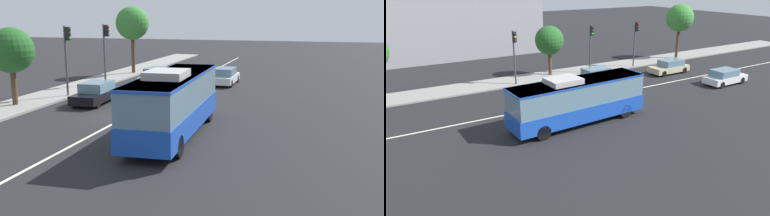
# 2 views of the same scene
# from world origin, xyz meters

# --- Properties ---
(ground_plane) EXTENTS (160.00, 160.00, 0.00)m
(ground_plane) POSITION_xyz_m (0.00, 0.00, 0.00)
(ground_plane) COLOR black
(sidewalk_kerb) EXTENTS (80.00, 3.58, 0.14)m
(sidewalk_kerb) POSITION_xyz_m (0.00, 8.16, 0.07)
(sidewalk_kerb) COLOR gray
(sidewalk_kerb) RESTS_ON ground_plane
(lane_centre_line) EXTENTS (76.00, 0.16, 0.01)m
(lane_centre_line) POSITION_xyz_m (0.00, 0.00, 0.01)
(lane_centre_line) COLOR silver
(lane_centre_line) RESTS_ON ground_plane
(transit_bus) EXTENTS (10.10, 2.96, 3.46)m
(transit_bus) POSITION_xyz_m (-3.53, -4.05, 1.81)
(transit_bus) COLOR #1947B7
(transit_bus) RESTS_ON ground_plane
(sedan_white) EXTENTS (4.50, 1.82, 1.46)m
(sedan_white) POSITION_xyz_m (13.64, -3.13, 0.72)
(sedan_white) COLOR white
(sedan_white) RESTS_ON ground_plane
(sedan_beige) EXTENTS (4.51, 1.84, 1.46)m
(sedan_beige) POSITION_xyz_m (12.06, 2.63, 0.72)
(sedan_beige) COLOR #C6B793
(sedan_beige) RESTS_ON ground_plane
(sedan_black) EXTENTS (4.58, 2.02, 1.46)m
(sedan_black) POSITION_xyz_m (3.03, 3.73, 0.72)
(sedan_black) COLOR black
(sedan_black) RESTS_ON ground_plane
(traffic_light_near_corner) EXTENTS (0.34, 0.62, 5.20)m
(traffic_light_near_corner) POSITION_xyz_m (-3.90, 6.72, 3.56)
(traffic_light_near_corner) COLOR #47474C
(traffic_light_near_corner) RESTS_ON ground_plane
(traffic_light_mid_block) EXTENTS (0.34, 0.62, 5.20)m
(traffic_light_mid_block) POSITION_xyz_m (10.41, 6.56, 3.56)
(traffic_light_mid_block) COLOR #47474C
(traffic_light_mid_block) RESTS_ON ground_plane
(traffic_light_far_corner) EXTENTS (0.33, 0.62, 5.20)m
(traffic_light_far_corner) POSITION_xyz_m (4.49, 6.67, 3.56)
(traffic_light_far_corner) COLOR #47474C
(traffic_light_far_corner) RESTS_ON ground_plane
(street_tree_kerbside_left) EXTENTS (3.34, 3.34, 6.81)m
(street_tree_kerbside_left) POSITION_xyz_m (17.94, 7.31, 5.10)
(street_tree_kerbside_left) COLOR #4C3823
(street_tree_kerbside_left) RESTS_ON ground_plane
(street_tree_kerbside_centre) EXTENTS (2.96, 2.96, 5.21)m
(street_tree_kerbside_centre) POSITION_xyz_m (0.51, 8.35, 3.70)
(street_tree_kerbside_centre) COLOR #4C3823
(street_tree_kerbside_centre) RESTS_ON ground_plane
(office_block_background) EXTENTS (25.47, 17.03, 13.60)m
(office_block_background) POSITION_xyz_m (-7.23, 28.62, 6.80)
(office_block_background) COLOR #939399
(office_block_background) RESTS_ON ground_plane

